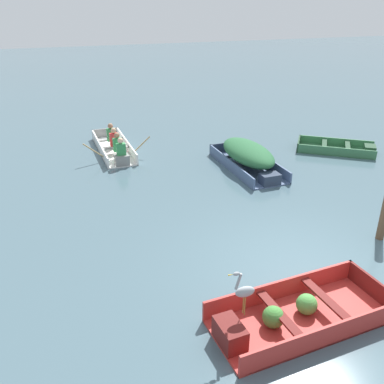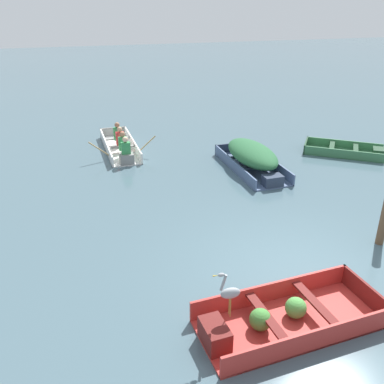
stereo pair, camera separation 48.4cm
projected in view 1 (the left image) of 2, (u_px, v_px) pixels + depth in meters
name	position (u px, v px, depth m)	size (l,w,h in m)	color
ground_plane	(292.00, 267.00, 8.65)	(80.00, 80.00, 0.00)	#47606B
dinghy_red_foreground	(293.00, 316.00, 7.13)	(3.22, 1.58, 0.41)	#AD2D28
skiff_green_near_moored	(339.00, 149.00, 14.82)	(2.75, 2.36, 0.31)	#387047
skiff_slate_blue_mid_moored	(248.00, 155.00, 13.27)	(1.40, 3.22, 0.80)	#475B7F
rowboat_white_with_crew	(115.00, 147.00, 14.57)	(2.22, 3.29, 0.92)	white
heron_on_dinghy	(244.00, 290.00, 6.60)	(0.45, 0.15, 0.84)	olive
mooring_post	(384.00, 215.00, 9.40)	(0.17, 0.17, 1.18)	brown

